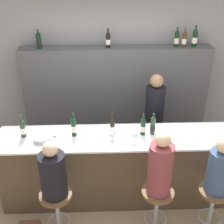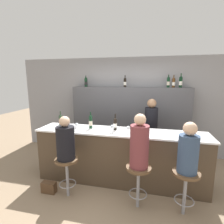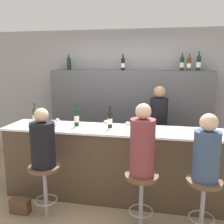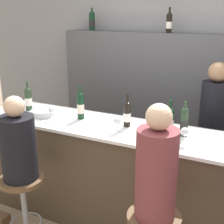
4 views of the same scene
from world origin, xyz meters
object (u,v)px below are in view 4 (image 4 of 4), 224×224
object	(u,v)px
guest_seated_left	(18,144)
wine_bottle_backbar_1	(169,22)
wine_bottle_counter_1	(81,105)
wine_glass_2	(149,127)
wine_glass_3	(185,132)
bar_stool_left	(23,192)
wine_bottle_backbar_0	(92,21)
guest_seated_middle	(156,170)
wine_bottle_counter_3	(169,120)
wine_bottle_counter_4	(184,121)
wine_bottle_counter_2	(127,114)
metal_bowl	(43,113)
wine_glass_1	(117,121)
bartender	(211,141)
wine_glass_0	(52,111)
wine_bottle_counter_0	(28,99)

from	to	relation	value
guest_seated_left	wine_bottle_backbar_1	bearing A→B (deg)	71.20
wine_bottle_counter_1	wine_glass_2	bearing A→B (deg)	-12.86
wine_glass_3	bar_stool_left	world-z (taller)	wine_glass_3
wine_bottle_backbar_0	guest_seated_middle	xyz separation A→B (m)	(1.61, -2.00, -0.89)
wine_bottle_counter_3	wine_bottle_counter_4	size ratio (longest dim) A/B	1.00
wine_bottle_counter_2	wine_bottle_counter_3	size ratio (longest dim) A/B	1.02
bar_stool_left	metal_bowl	bearing A→B (deg)	108.06
wine_glass_1	bartender	size ratio (longest dim) A/B	0.09
wine_glass_0	wine_glass_2	size ratio (longest dim) A/B	1.01
wine_bottle_backbar_0	wine_glass_0	world-z (taller)	wine_bottle_backbar_0
metal_bowl	wine_glass_0	bearing A→B (deg)	-26.80
wine_glass_1	guest_seated_left	distance (m)	0.87
wine_bottle_counter_1	wine_glass_1	world-z (taller)	wine_bottle_counter_1
wine_bottle_backbar_0	metal_bowl	size ratio (longest dim) A/B	1.19
wine_glass_2	guest_seated_left	xyz separation A→B (m)	(-0.98, -0.52, -0.14)
wine_bottle_counter_1	bartender	xyz separation A→B (m)	(1.18, 0.72, -0.44)
wine_bottle_counter_2	wine_glass_3	size ratio (longest dim) A/B	2.16
wine_glass_0	metal_bowl	bearing A→B (deg)	153.20
wine_glass_2	bar_stool_left	world-z (taller)	wine_glass_2
wine_bottle_counter_3	bar_stool_left	xyz separation A→B (m)	(-1.10, -0.70, -0.63)
wine_glass_1	guest_seated_middle	distance (m)	0.76
wine_bottle_counter_0	bartender	world-z (taller)	bartender
bar_stool_left	bartender	xyz separation A→B (m)	(1.38, 1.42, 0.20)
wine_bottle_backbar_1	wine_glass_2	distance (m)	1.71
wine_bottle_backbar_1	wine_bottle_backbar_0	bearing A→B (deg)	-180.00
wine_bottle_backbar_0	wine_bottle_backbar_1	bearing A→B (deg)	0.00
wine_bottle_counter_3	wine_glass_3	world-z (taller)	wine_bottle_counter_3
guest_seated_middle	wine_glass_1	bearing A→B (deg)	135.76
wine_bottle_backbar_1	guest_seated_middle	world-z (taller)	wine_bottle_backbar_1
wine_glass_2	metal_bowl	distance (m)	1.18
wine_glass_2	wine_bottle_backbar_1	bearing A→B (deg)	101.40
wine_bottle_counter_3	bar_stool_left	world-z (taller)	wine_bottle_counter_3
guest_seated_middle	wine_glass_2	bearing A→B (deg)	114.63
guest_seated_middle	wine_bottle_backbar_1	bearing A→B (deg)	105.05
wine_bottle_counter_0	guest_seated_left	distance (m)	0.86
bartender	wine_bottle_counter_1	bearing A→B (deg)	-148.60
bar_stool_left	guest_seated_left	world-z (taller)	guest_seated_left
wine_bottle_counter_2	wine_bottle_backbar_1	xyz separation A→B (m)	(-0.02, 1.30, 0.77)
bar_stool_left	wine_glass_1	bearing A→B (deg)	37.52
wine_glass_0	wine_glass_1	size ratio (longest dim) A/B	0.96
wine_bottle_counter_3	metal_bowl	distance (m)	1.31
wine_bottle_counter_4	guest_seated_middle	size ratio (longest dim) A/B	0.37
wine_bottle_counter_0	wine_bottle_counter_3	size ratio (longest dim) A/B	1.03
wine_bottle_backbar_1	guest_seated_left	size ratio (longest dim) A/B	0.40
wine_bottle_backbar_0	wine_bottle_counter_3	bearing A→B (deg)	-41.04
wine_bottle_counter_4	bartender	bearing A→B (deg)	78.52
bar_stool_left	bartender	bearing A→B (deg)	45.95
wine_glass_1	guest_seated_left	bearing A→B (deg)	-142.48
wine_bottle_counter_1	wine_bottle_backbar_1	distance (m)	1.58
wine_bottle_counter_0	wine_bottle_counter_3	distance (m)	1.57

